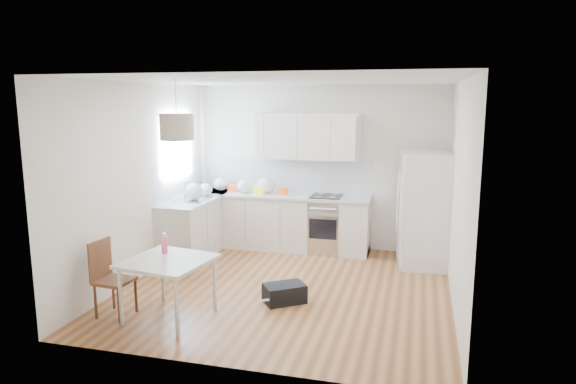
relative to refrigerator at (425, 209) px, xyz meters
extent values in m
plane|color=brown|center=(-1.75, -1.50, -0.86)|extent=(4.20, 4.20, 0.00)
plane|color=white|center=(-1.75, -1.50, 1.84)|extent=(4.20, 4.20, 0.00)
plane|color=silver|center=(-1.75, 0.60, 0.49)|extent=(4.20, 0.00, 4.20)
plane|color=silver|center=(-3.85, -1.50, 0.49)|extent=(0.00, 4.20, 4.20)
plane|color=silver|center=(0.35, -1.50, 0.49)|extent=(0.00, 4.20, 4.20)
cube|color=#BFE0F9|center=(-3.84, -0.35, 0.89)|extent=(0.02, 1.00, 1.00)
cube|color=beige|center=(-2.35, 0.30, -0.42)|extent=(3.00, 0.60, 0.88)
cube|color=beige|center=(-3.55, -0.30, -0.42)|extent=(0.60, 1.80, 0.88)
cube|color=#AAACAE|center=(-2.35, 0.30, 0.04)|extent=(3.02, 0.64, 0.04)
cube|color=#AAACAE|center=(-3.55, -0.30, 0.04)|extent=(0.64, 1.82, 0.04)
cube|color=white|center=(-2.35, 0.59, 0.35)|extent=(3.00, 0.01, 0.58)
cube|color=white|center=(-3.84, -0.30, 0.35)|extent=(0.01, 1.80, 0.58)
cube|color=beige|center=(-1.90, 0.44, 1.02)|extent=(1.70, 0.32, 0.75)
cube|color=beige|center=(-2.80, -2.73, -0.18)|extent=(1.01, 1.01, 0.04)
cylinder|color=beige|center=(-3.23, -3.04, -0.53)|extent=(0.05, 0.05, 0.66)
cylinder|color=beige|center=(-2.49, -3.15, -0.53)|extent=(0.05, 0.05, 0.66)
cylinder|color=beige|center=(-3.11, -2.30, -0.53)|extent=(0.05, 0.05, 0.66)
cylinder|color=beige|center=(-2.37, -2.42, -0.53)|extent=(0.05, 0.05, 0.66)
cylinder|color=#F64472|center=(-2.95, -2.51, -0.04)|extent=(0.09, 0.09, 0.24)
cube|color=black|center=(-1.65, -1.94, -0.74)|extent=(0.59, 0.55, 0.23)
cylinder|color=#BBA990|center=(-2.65, -2.69, 1.32)|extent=(0.44, 0.44, 0.28)
ellipsoid|color=silver|center=(-3.40, 0.37, 0.18)|extent=(0.25, 0.21, 0.23)
ellipsoid|color=silver|center=(-2.93, 0.24, 0.18)|extent=(0.25, 0.21, 0.23)
ellipsoid|color=silver|center=(-2.58, 0.33, 0.20)|extent=(0.30, 0.26, 0.27)
ellipsoid|color=silver|center=(-3.48, -0.10, 0.16)|extent=(0.22, 0.19, 0.20)
ellipsoid|color=silver|center=(-3.49, -0.52, 0.20)|extent=(0.30, 0.25, 0.27)
cube|color=red|center=(-2.28, 0.28, 0.12)|extent=(0.16, 0.12, 0.10)
cube|color=#F7F627|center=(-2.67, 0.26, 0.12)|extent=(0.19, 0.13, 0.12)
cube|color=red|center=(-3.17, 0.33, 0.12)|extent=(0.19, 0.14, 0.12)
camera|label=1|loc=(-0.10, -7.74, 1.62)|focal=32.00mm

